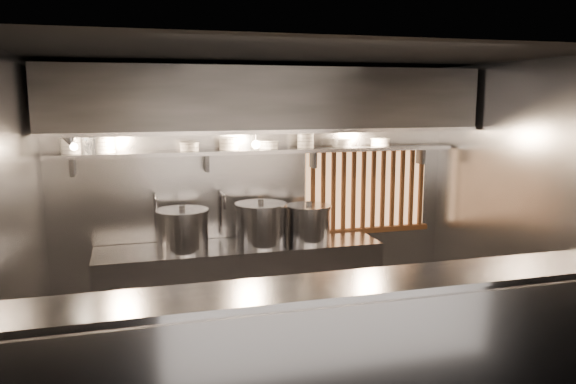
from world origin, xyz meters
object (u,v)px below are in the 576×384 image
heat_lamp (70,140)px  stock_pot_right (309,223)px  stock_pot_mid (261,224)px  pendant_bulb (256,144)px  stock_pot_left (183,230)px

heat_lamp → stock_pot_right: 2.56m
heat_lamp → stock_pot_mid: heat_lamp is taller
stock_pot_right → pendant_bulb: bearing=170.8°
pendant_bulb → stock_pot_mid: 0.84m
stock_pot_left → stock_pot_right: 1.36m
pendant_bulb → stock_pot_right: 1.03m
heat_lamp → stock_pot_mid: bearing=8.1°
stock_pot_left → pendant_bulb: bearing=7.7°
heat_lamp → stock_pot_left: bearing=13.6°
stock_pot_left → stock_pot_mid: (0.83, 0.02, 0.01)m
stock_pot_right → stock_pot_left: bearing=-179.3°
pendant_bulb → stock_pot_right: pendant_bulb is taller
pendant_bulb → stock_pot_right: (0.56, -0.09, -0.86)m
heat_lamp → stock_pot_mid: 2.07m
stock_pot_mid → stock_pot_right: size_ratio=0.93×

